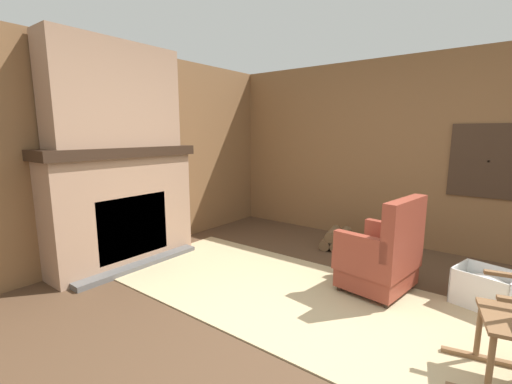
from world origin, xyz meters
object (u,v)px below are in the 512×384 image
Objects in this scene: armchair at (382,257)px; oil_lamp_vase at (95,138)px; storage_case at (125,140)px; firewood_stack at (338,240)px; laundry_basket at (485,288)px.

armchair is 3.34× the size of oil_lamp_vase.
armchair is 3.77× the size of storage_case.
armchair is 1.30m from firewood_stack.
firewood_stack is 1.79× the size of oil_lamp_vase.
oil_lamp_vase is 1.13× the size of storage_case.
laundry_basket is (1.68, -0.67, 0.05)m from firewood_stack.
oil_lamp_vase is at bearing -90.02° from storage_case.
oil_lamp_vase reaches higher than firewood_stack.
storage_case reaches higher than laundry_basket.
firewood_stack is at bearing 50.34° from oil_lamp_vase.
laundry_basket is at bearing -153.58° from armchair.
laundry_basket is 1.89× the size of oil_lamp_vase.
storage_case is (-3.55, -1.22, 1.28)m from laundry_basket.
firewood_stack is 2.03× the size of storage_case.
oil_lamp_vase is (-1.86, -2.25, 1.35)m from firewood_stack.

